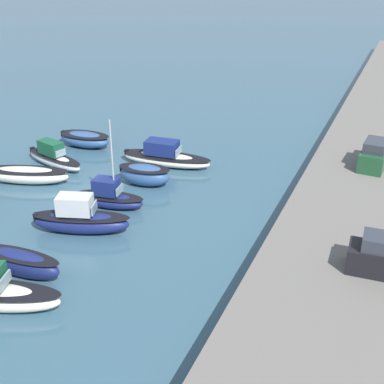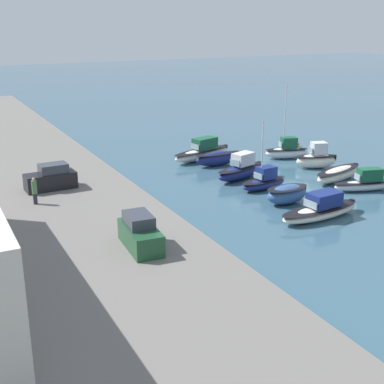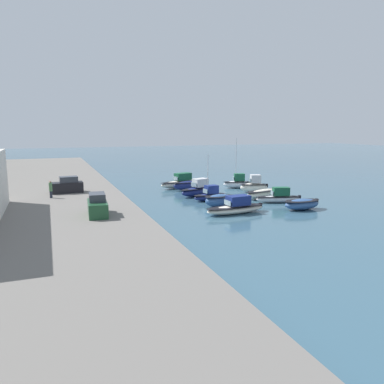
{
  "view_description": "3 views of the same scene",
  "coord_description": "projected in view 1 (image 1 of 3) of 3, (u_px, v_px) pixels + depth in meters",
  "views": [
    {
      "loc": [
        30.8,
        21.29,
        17.81
      ],
      "look_at": [
        -0.07,
        8.31,
        1.65
      ],
      "focal_mm": 50.0,
      "sensor_mm": 36.0,
      "label": 1
    },
    {
      "loc": [
        -38.77,
        30.71,
        15.51
      ],
      "look_at": [
        -2.62,
        12.2,
        2.29
      ],
      "focal_mm": 50.0,
      "sensor_mm": 36.0,
      "label": 2
    },
    {
      "loc": [
        -46.64,
        23.71,
        10.24
      ],
      "look_at": [
        -3.19,
        6.97,
        2.24
      ],
      "focal_mm": 35.0,
      "sensor_mm": 36.0,
      "label": 3
    }
  ],
  "objects": [
    {
      "name": "moored_boat_7",
      "position": [
        54.0,
        157.0,
        45.33
      ],
      "size": [
        3.26,
        6.64,
        2.15
      ],
      "rotation": [
        0.0,
        0.0,
        -0.27
      ],
      "color": "silver",
      "rests_on": "ground_plane"
    },
    {
      "name": "parked_car_1",
      "position": [
        375.0,
        155.0,
        40.8
      ],
      "size": [
        4.32,
        2.09,
        2.16
      ],
      "rotation": [
        0.0,
        0.0,
        1.5
      ],
      "color": "#1E4C2D",
      "rests_on": "quay_promenade"
    },
    {
      "name": "moored_boat_0",
      "position": [
        165.0,
        157.0,
        45.45
      ],
      "size": [
        2.88,
        8.06,
        2.17
      ],
      "rotation": [
        0.0,
        0.0,
        0.08
      ],
      "color": "white",
      "rests_on": "ground_plane"
    },
    {
      "name": "moored_boat_1",
      "position": [
        145.0,
        174.0,
        41.81
      ],
      "size": [
        2.45,
        4.3,
        1.68
      ],
      "rotation": [
        0.0,
        0.0,
        0.08
      ],
      "color": "#33568E",
      "rests_on": "ground_plane"
    },
    {
      "name": "moored_boat_6",
      "position": [
        85.0,
        139.0,
        49.45
      ],
      "size": [
        2.47,
        5.06,
        1.38
      ],
      "rotation": [
        0.0,
        0.0,
        0.03
      ],
      "color": "#33568E",
      "rests_on": "ground_plane"
    },
    {
      "name": "moored_boat_2",
      "position": [
        109.0,
        197.0,
        38.44
      ],
      "size": [
        2.37,
        5.27,
        6.61
      ],
      "rotation": [
        0.0,
        0.0,
        0.12
      ],
      "color": "navy",
      "rests_on": "ground_plane"
    },
    {
      "name": "moored_boat_3",
      "position": [
        80.0,
        219.0,
        35.05
      ],
      "size": [
        3.76,
        6.78,
        2.66
      ],
      "rotation": [
        0.0,
        0.0,
        0.31
      ],
      "color": "navy",
      "rests_on": "ground_plane"
    },
    {
      "name": "ground_plane",
      "position": [
        91.0,
        193.0,
        40.74
      ],
      "size": [
        320.0,
        320.0,
        0.0
      ],
      "primitive_type": "plane",
      "color": "#385B70"
    },
    {
      "name": "moored_boat_8",
      "position": [
        26.0,
        175.0,
        42.2
      ],
      "size": [
        3.83,
        7.26,
        1.32
      ],
      "rotation": [
        0.0,
        0.0,
        0.29
      ],
      "color": "white",
      "rests_on": "ground_plane"
    },
    {
      "name": "moored_boat_4",
      "position": [
        19.0,
        262.0,
        30.67
      ],
      "size": [
        1.59,
        5.48,
        1.57
      ],
      "rotation": [
        0.0,
        0.0,
        0.02
      ],
      "color": "navy",
      "rests_on": "ground_plane"
    }
  ]
}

